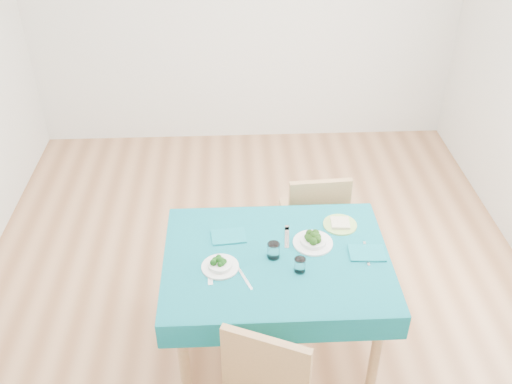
{
  "coord_description": "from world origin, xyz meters",
  "views": [
    {
      "loc": [
        -0.14,
        -2.91,
        2.88
      ],
      "look_at": [
        0.0,
        0.0,
        0.85
      ],
      "focal_mm": 40.0,
      "sensor_mm": 36.0,
      "label": 1
    }
  ],
  "objects_px": {
    "chair_far": "(313,207)",
    "bowl_far": "(313,239)",
    "table": "(275,305)",
    "bowl_near": "(220,263)",
    "side_plate": "(340,225)"
  },
  "relations": [
    {
      "from": "bowl_near",
      "to": "bowl_far",
      "type": "height_order",
      "value": "bowl_far"
    },
    {
      "from": "chair_far",
      "to": "bowl_far",
      "type": "bearing_deg",
      "value": 77.98
    },
    {
      "from": "bowl_near",
      "to": "chair_far",
      "type": "bearing_deg",
      "value": 53.69
    },
    {
      "from": "side_plate",
      "to": "bowl_near",
      "type": "bearing_deg",
      "value": -154.7
    },
    {
      "from": "chair_far",
      "to": "table",
      "type": "bearing_deg",
      "value": 64.54
    },
    {
      "from": "bowl_near",
      "to": "side_plate",
      "type": "xyz_separation_m",
      "value": [
        0.72,
        0.34,
        -0.03
      ]
    },
    {
      "from": "table",
      "to": "side_plate",
      "type": "relative_size",
      "value": 6.23
    },
    {
      "from": "table",
      "to": "chair_far",
      "type": "relative_size",
      "value": 1.23
    },
    {
      "from": "bowl_far",
      "to": "side_plate",
      "type": "distance_m",
      "value": 0.25
    },
    {
      "from": "table",
      "to": "side_plate",
      "type": "xyz_separation_m",
      "value": [
        0.4,
        0.27,
        0.38
      ]
    },
    {
      "from": "table",
      "to": "chair_far",
      "type": "xyz_separation_m",
      "value": [
        0.32,
        0.79,
        0.13
      ]
    },
    {
      "from": "chair_far",
      "to": "bowl_far",
      "type": "height_order",
      "value": "chair_far"
    },
    {
      "from": "chair_far",
      "to": "side_plate",
      "type": "bearing_deg",
      "value": 95.36
    },
    {
      "from": "table",
      "to": "bowl_far",
      "type": "bearing_deg",
      "value": 25.9
    },
    {
      "from": "table",
      "to": "bowl_far",
      "type": "height_order",
      "value": "bowl_far"
    }
  ]
}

